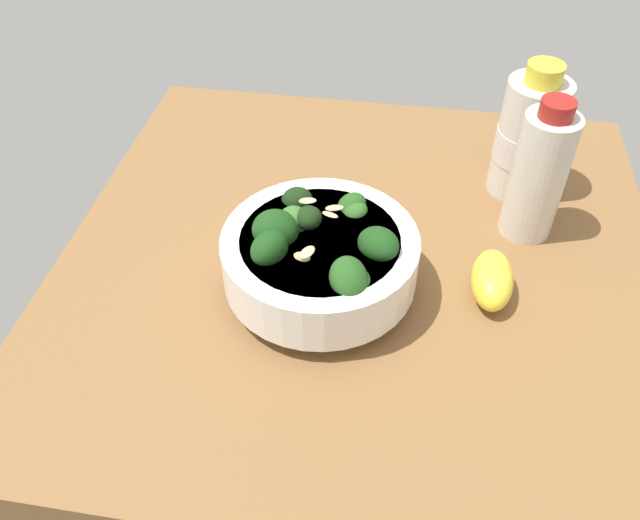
{
  "coord_description": "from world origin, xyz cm",
  "views": [
    {
      "loc": [
        50.61,
        3.95,
        47.82
      ],
      "look_at": [
        5.54,
        -3.34,
        4.0
      ],
      "focal_mm": 36.71,
      "sensor_mm": 36.0,
      "label": 1
    }
  ],
  "objects_px": {
    "bowl_of_broccoli": "(320,256)",
    "bottle_short": "(528,137)",
    "lemon_wedge": "(492,280)",
    "bottle_tall": "(539,174)"
  },
  "relations": [
    {
      "from": "bowl_of_broccoli",
      "to": "lemon_wedge",
      "type": "relative_size",
      "value": 2.45
    },
    {
      "from": "bowl_of_broccoli",
      "to": "bottle_short",
      "type": "relative_size",
      "value": 1.2
    },
    {
      "from": "lemon_wedge",
      "to": "bottle_short",
      "type": "xyz_separation_m",
      "value": [
        -0.18,
        0.04,
        0.05
      ]
    },
    {
      "from": "lemon_wedge",
      "to": "bottle_tall",
      "type": "relative_size",
      "value": 0.48
    },
    {
      "from": "lemon_wedge",
      "to": "bottle_tall",
      "type": "height_order",
      "value": "bottle_tall"
    },
    {
      "from": "bowl_of_broccoli",
      "to": "bottle_tall",
      "type": "bearing_deg",
      "value": 121.4
    },
    {
      "from": "lemon_wedge",
      "to": "bowl_of_broccoli",
      "type": "bearing_deg",
      "value": -83.32
    },
    {
      "from": "lemon_wedge",
      "to": "bottle_short",
      "type": "height_order",
      "value": "bottle_short"
    },
    {
      "from": "lemon_wedge",
      "to": "bottle_short",
      "type": "bearing_deg",
      "value": 168.88
    },
    {
      "from": "bowl_of_broccoli",
      "to": "bottle_tall",
      "type": "distance_m",
      "value": 0.25
    }
  ]
}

